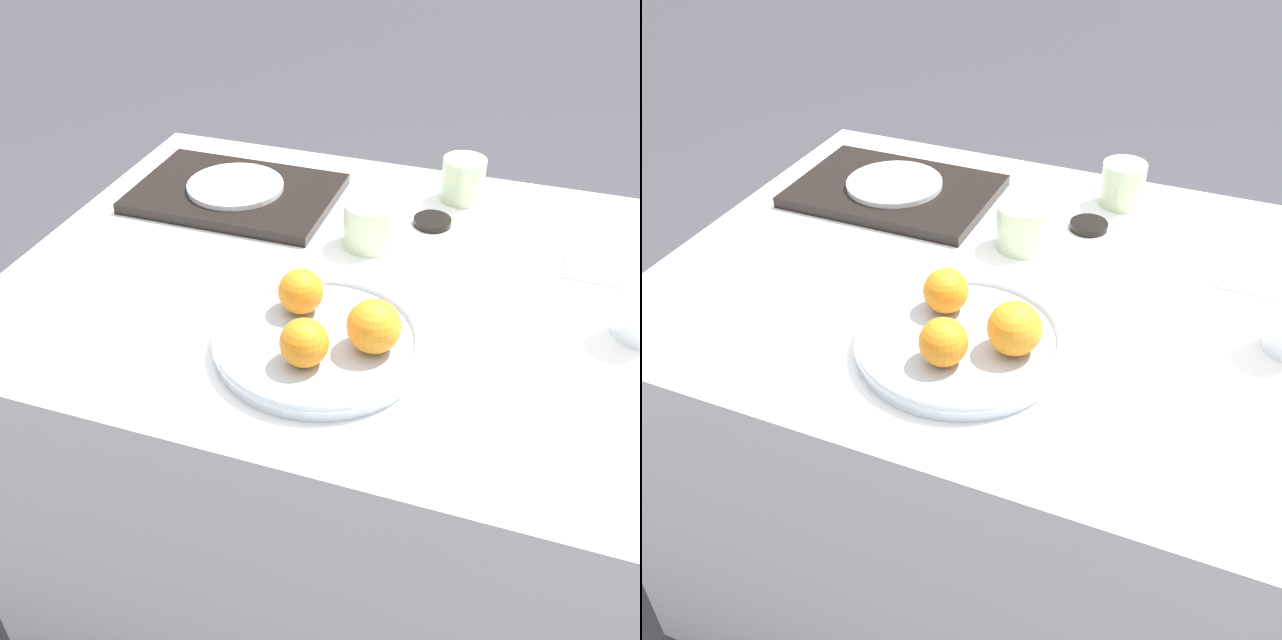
{
  "view_description": "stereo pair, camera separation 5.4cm",
  "coord_description": "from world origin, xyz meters",
  "views": [
    {
      "loc": [
        0.18,
        -0.94,
        1.35
      ],
      "look_at": [
        -0.07,
        -0.19,
        0.76
      ],
      "focal_mm": 42.0,
      "sensor_mm": 36.0,
      "label": 1
    },
    {
      "loc": [
        0.23,
        -0.92,
        1.35
      ],
      "look_at": [
        -0.07,
        -0.19,
        0.76
      ],
      "focal_mm": 42.0,
      "sensor_mm": 36.0,
      "label": 2
    }
  ],
  "objects": [
    {
      "name": "ground_plane",
      "position": [
        0.0,
        0.0,
        0.0
      ],
      "size": [
        12.0,
        12.0,
        0.0
      ],
      "primitive_type": "plane",
      "color": "#38383D"
    },
    {
      "name": "table",
      "position": [
        0.0,
        0.0,
        0.36
      ],
      "size": [
        1.21,
        0.82,
        0.71
      ],
      "color": "white",
      "rests_on": "ground_plane"
    },
    {
      "name": "fruit_platter",
      "position": [
        -0.07,
        -0.19,
        0.73
      ],
      "size": [
        0.29,
        0.29,
        0.03
      ],
      "color": "#B2BCC6",
      "rests_on": "table"
    },
    {
      "name": "orange_0",
      "position": [
        -0.12,
        -0.14,
        0.77
      ],
      "size": [
        0.06,
        0.06,
        0.06
      ],
      "color": "orange",
      "rests_on": "fruit_platter"
    },
    {
      "name": "orange_1",
      "position": [
        -0.08,
        -0.25,
        0.76
      ],
      "size": [
        0.06,
        0.06,
        0.06
      ],
      "color": "orange",
      "rests_on": "fruit_platter"
    },
    {
      "name": "orange_2",
      "position": [
        -0.0,
        -0.19,
        0.77
      ],
      "size": [
        0.07,
        0.07,
        0.07
      ],
      "color": "orange",
      "rests_on": "fruit_platter"
    },
    {
      "name": "serving_tray",
      "position": [
        -0.36,
        0.18,
        0.72
      ],
      "size": [
        0.36,
        0.25,
        0.02
      ],
      "color": "black",
      "rests_on": "table"
    },
    {
      "name": "side_plate",
      "position": [
        -0.36,
        0.18,
        0.74
      ],
      "size": [
        0.17,
        0.17,
        0.01
      ],
      "color": "white",
      "rests_on": "serving_tray"
    },
    {
      "name": "cup_0",
      "position": [
        -0.09,
        0.1,
        0.75
      ],
      "size": [
        0.09,
        0.09,
        0.08
      ],
      "color": "#B7CC9E",
      "rests_on": "table"
    },
    {
      "name": "cup_1",
      "position": [
        0.03,
        0.3,
        0.75
      ],
      "size": [
        0.08,
        0.08,
        0.08
      ],
      "color": "#B7CC9E",
      "rests_on": "table"
    },
    {
      "name": "napkin",
      "position": [
        0.28,
        0.15,
        0.72
      ],
      "size": [
        0.1,
        0.1,
        0.01
      ],
      "color": "silver",
      "rests_on": "table"
    },
    {
      "name": "soy_dish",
      "position": [
        -0.0,
        0.2,
        0.72
      ],
      "size": [
        0.07,
        0.07,
        0.01
      ],
      "color": "black",
      "rests_on": "table"
    }
  ]
}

